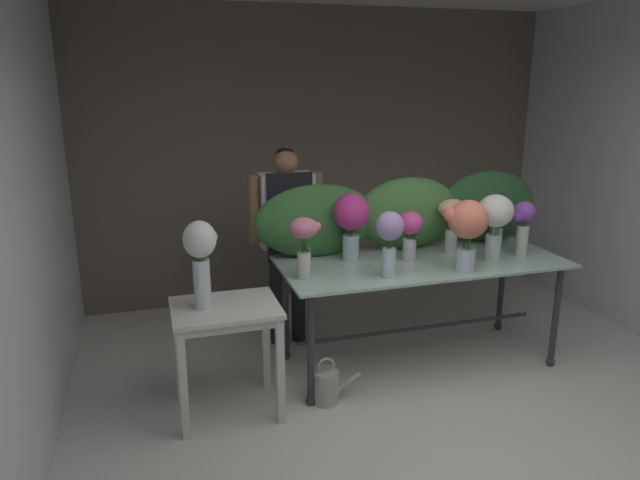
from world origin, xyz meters
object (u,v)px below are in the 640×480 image
(vase_ivory_ranunculus, at_px, (495,218))
(vase_white_roses_tall, at_px, (201,255))
(florist, at_px, (287,226))
(watering_can, at_px, (326,386))
(vase_blush_hydrangea, at_px, (498,220))
(vase_fuchsia_roses, at_px, (410,231))
(vase_lilac_tulips, at_px, (390,236))
(vase_magenta_dahlias, at_px, (351,219))
(vase_coral_freesia, at_px, (467,226))
(side_table_white, at_px, (226,322))
(display_table_glass, at_px, (421,275))
(vase_rosy_anemones, at_px, (304,239))
(vase_peach_carnations, at_px, (453,217))
(vase_violet_lilies, at_px, (523,224))

(vase_ivory_ranunculus, distance_m, vase_white_roses_tall, 2.20)
(florist, bearing_deg, watering_can, -88.95)
(florist, xyz_separation_m, vase_blush_hydrangea, (1.63, -0.53, 0.05))
(vase_fuchsia_roses, relative_size, vase_lilac_tulips, 0.81)
(vase_magenta_dahlias, height_order, vase_white_roses_tall, vase_magenta_dahlias)
(watering_can, bearing_deg, vase_coral_freesia, 2.55)
(vase_coral_freesia, distance_m, vase_blush_hydrangea, 0.73)
(vase_coral_freesia, relative_size, vase_blush_hydrangea, 1.42)
(side_table_white, bearing_deg, display_table_glass, 10.26)
(vase_ivory_ranunculus, height_order, vase_fuchsia_roses, vase_ivory_ranunculus)
(vase_rosy_anemones, xyz_separation_m, vase_ivory_ranunculus, (1.48, -0.01, 0.05))
(vase_fuchsia_roses, bearing_deg, display_table_glass, -16.36)
(vase_peach_carnations, bearing_deg, vase_rosy_anemones, -169.29)
(vase_magenta_dahlias, relative_size, vase_lilac_tulips, 1.10)
(vase_magenta_dahlias, xyz_separation_m, vase_lilac_tulips, (0.12, -0.45, -0.03))
(display_table_glass, height_order, vase_fuchsia_roses, vase_fuchsia_roses)
(display_table_glass, distance_m, vase_peach_carnations, 0.52)
(vase_ivory_ranunculus, height_order, vase_white_roses_tall, vase_ivory_ranunculus)
(vase_ivory_ranunculus, height_order, vase_peach_carnations, vase_ivory_ranunculus)
(vase_coral_freesia, bearing_deg, display_table_glass, 119.42)
(vase_peach_carnations, bearing_deg, vase_lilac_tulips, -150.97)
(vase_ivory_ranunculus, distance_m, vase_fuchsia_roses, 0.64)
(vase_violet_lilies, xyz_separation_m, vase_peach_carnations, (-0.49, 0.22, 0.04))
(vase_blush_hydrangea, bearing_deg, vase_violet_lilies, -77.22)
(vase_magenta_dahlias, xyz_separation_m, vase_fuchsia_roses, (0.42, -0.13, -0.09))
(vase_violet_lilies, xyz_separation_m, vase_lilac_tulips, (-1.19, -0.17, 0.04))
(vase_blush_hydrangea, relative_size, vase_peach_carnations, 0.84)
(vase_magenta_dahlias, xyz_separation_m, vase_violet_lilies, (1.31, -0.27, -0.07))
(florist, distance_m, vase_peach_carnations, 1.33)
(vase_fuchsia_roses, relative_size, vase_blush_hydrangea, 1.03)
(vase_ivory_ranunculus, bearing_deg, vase_blush_hydrangea, 53.00)
(vase_magenta_dahlias, bearing_deg, display_table_glass, -17.14)
(vase_coral_freesia, height_order, vase_white_roses_tall, vase_coral_freesia)
(vase_violet_lilies, relative_size, watering_can, 1.23)
(vase_coral_freesia, relative_size, vase_lilac_tulips, 1.11)
(florist, height_order, vase_ivory_ranunculus, florist)
(side_table_white, relative_size, vase_violet_lilies, 1.79)
(vase_fuchsia_roses, distance_m, vase_white_roses_tall, 1.61)
(vase_magenta_dahlias, distance_m, vase_coral_freesia, 0.84)
(vase_magenta_dahlias, height_order, vase_peach_carnations, vase_magenta_dahlias)
(vase_peach_carnations, bearing_deg, side_table_white, -168.35)
(vase_magenta_dahlias, distance_m, vase_violet_lilies, 1.34)
(florist, relative_size, vase_coral_freesia, 3.19)
(vase_fuchsia_roses, xyz_separation_m, vase_white_roses_tall, (-1.58, -0.30, 0.04))
(display_table_glass, relative_size, vase_white_roses_tall, 3.76)
(vase_blush_hydrangea, xyz_separation_m, vase_peach_carnations, (-0.44, -0.04, 0.07))
(vase_white_roses_tall, distance_m, watering_can, 1.29)
(display_table_glass, distance_m, florist, 1.15)
(vase_blush_hydrangea, relative_size, watering_can, 1.05)
(display_table_glass, xyz_separation_m, vase_fuchsia_roses, (-0.09, 0.03, 0.35))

